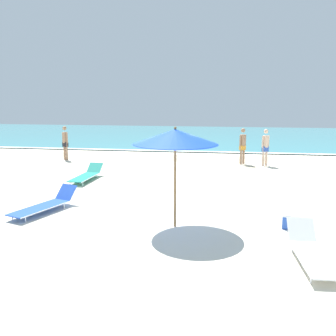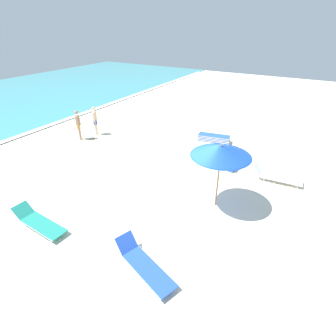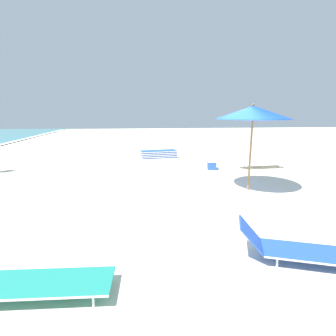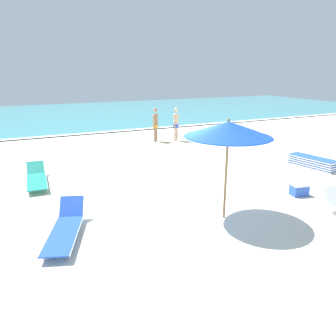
# 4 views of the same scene
# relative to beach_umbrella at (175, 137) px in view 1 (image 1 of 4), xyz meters

# --- Properties ---
(ground_plane) EXTENTS (60.00, 60.00, 0.16)m
(ground_plane) POSITION_rel_beach_umbrella_xyz_m (-0.70, 1.36, -2.37)
(ground_plane) COLOR beige
(ocean_water) EXTENTS (60.00, 18.69, 0.07)m
(ocean_water) POSITION_rel_beach_umbrella_xyz_m (-0.70, 22.07, -2.26)
(ocean_water) COLOR teal
(ocean_water) RESTS_ON ground_plane
(beach_umbrella) EXTENTS (2.13, 2.13, 2.56)m
(beach_umbrella) POSITION_rel_beach_umbrella_xyz_m (0.00, 0.00, 0.00)
(beach_umbrella) COLOR olive
(beach_umbrella) RESTS_ON ground_plane
(sun_lounger_under_umbrella) EXTENTS (0.71, 2.27, 0.52)m
(sun_lounger_under_umbrella) POSITION_rel_beach_umbrella_xyz_m (-4.19, 4.77, -2.09)
(sun_lounger_under_umbrella) COLOR #1E8475
(sun_lounger_under_umbrella) RESTS_ON ground_plane
(sun_lounger_beside_umbrella) EXTENTS (1.30, 2.28, 0.59)m
(sun_lounger_beside_umbrella) POSITION_rel_beach_umbrella_xyz_m (-3.87, 0.66, -2.08)
(sun_lounger_beside_umbrella) COLOR blue
(sun_lounger_beside_umbrella) RESTS_ON ground_plane
(sun_lounger_near_water_left) EXTENTS (0.75, 2.12, 0.62)m
(sun_lounger_near_water_left) POSITION_rel_beach_umbrella_xyz_m (2.99, -1.67, -2.07)
(sun_lounger_near_water_left) COLOR white
(sun_lounger_near_water_left) RESTS_ON ground_plane
(beachgoer_wading_adult) EXTENTS (0.36, 0.33, 1.76)m
(beachgoer_wading_adult) POSITION_rel_beach_umbrella_xyz_m (3.10, 9.03, -1.29)
(beachgoer_wading_adult) COLOR beige
(beachgoer_wading_adult) RESTS_ON ground_plane
(beachgoer_shoreline_child) EXTENTS (0.39, 0.31, 1.76)m
(beachgoer_shoreline_child) POSITION_rel_beach_umbrella_xyz_m (-7.00, 9.19, -1.29)
(beachgoer_shoreline_child) COLOR #A37A5B
(beachgoer_shoreline_child) RESTS_ON ground_plane
(beachgoer_strolling_adult) EXTENTS (0.33, 0.36, 1.76)m
(beachgoer_strolling_adult) POSITION_rel_beach_umbrella_xyz_m (2.05, 9.35, -1.29)
(beachgoer_strolling_adult) COLOR #A37A5B
(beachgoer_strolling_adult) RESTS_ON ground_plane
(cooler_box) EXTENTS (0.55, 0.44, 0.37)m
(cooler_box) POSITION_rel_beach_umbrella_xyz_m (2.95, 0.32, -2.11)
(cooler_box) COLOR blue
(cooler_box) RESTS_ON ground_plane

